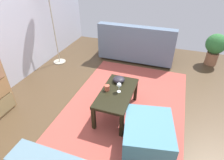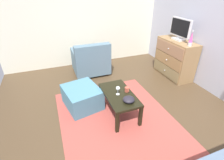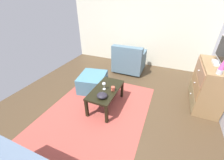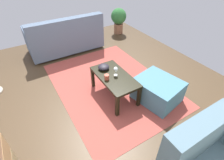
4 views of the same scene
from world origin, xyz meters
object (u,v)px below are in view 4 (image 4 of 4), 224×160
(mug, at_px, (107,77))
(couch_large, at_px, (65,37))
(ottoman, at_px, (157,90))
(potted_plant, at_px, (119,18))
(bowl_decorative, at_px, (104,67))
(coffee_table, at_px, (114,79))
(wine_glass, at_px, (116,69))

(mug, bearing_deg, couch_large, -0.40)
(couch_large, bearing_deg, mug, 179.60)
(couch_large, height_order, ottoman, couch_large)
(couch_large, relative_size, potted_plant, 2.40)
(bowl_decorative, height_order, couch_large, couch_large)
(mug, distance_m, ottoman, 0.89)
(potted_plant, bearing_deg, coffee_table, 145.61)
(coffee_table, height_order, mug, mug)
(couch_large, xyz_separation_m, ottoman, (-2.49, -0.70, -0.15))
(bowl_decorative, distance_m, potted_plant, 2.59)
(coffee_table, bearing_deg, couch_large, 3.84)
(coffee_table, relative_size, couch_large, 0.52)
(wine_glass, relative_size, ottoman, 0.22)
(mug, bearing_deg, potted_plant, -36.79)
(mug, xyz_separation_m, potted_plant, (2.30, -1.72, -0.03))
(couch_large, bearing_deg, ottoman, -164.18)
(wine_glass, height_order, potted_plant, potted_plant)
(mug, distance_m, couch_large, 2.05)
(coffee_table, xyz_separation_m, bowl_decorative, (0.27, 0.05, 0.10))
(ottoman, xyz_separation_m, potted_plant, (2.74, -1.00, 0.24))
(bowl_decorative, bearing_deg, potted_plant, -38.67)
(mug, relative_size, potted_plant, 0.16)
(wine_glass, bearing_deg, potted_plant, -34.01)
(coffee_table, height_order, ottoman, coffee_table)
(mug, relative_size, couch_large, 0.07)
(wine_glass, distance_m, couch_large, 2.04)
(bowl_decorative, height_order, potted_plant, potted_plant)
(coffee_table, xyz_separation_m, potted_plant, (2.29, -1.57, 0.07))
(wine_glass, relative_size, potted_plant, 0.22)
(couch_large, xyz_separation_m, potted_plant, (0.26, -1.70, 0.09))
(bowl_decorative, bearing_deg, coffee_table, -168.71)
(bowl_decorative, bearing_deg, couch_large, 2.71)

